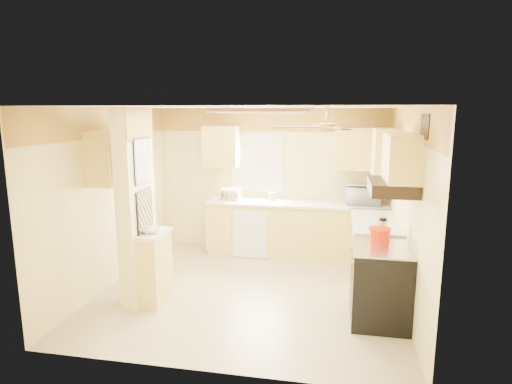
% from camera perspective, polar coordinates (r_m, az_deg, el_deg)
% --- Properties ---
extents(floor, '(4.00, 4.00, 0.00)m').
position_cam_1_polar(floor, '(6.08, -0.85, -13.05)').
color(floor, tan).
rests_on(floor, ground).
extents(ceiling, '(4.00, 4.00, 0.00)m').
position_cam_1_polar(ceiling, '(5.56, -0.92, 11.24)').
color(ceiling, white).
rests_on(ceiling, wall_back).
extents(wall_back, '(4.00, 0.00, 4.00)m').
position_cam_1_polar(wall_back, '(7.53, 2.01, 1.57)').
color(wall_back, '#ECD990').
rests_on(wall_back, floor).
extents(wall_front, '(4.00, 0.00, 4.00)m').
position_cam_1_polar(wall_front, '(3.91, -6.50, -7.27)').
color(wall_front, '#ECD990').
rests_on(wall_front, floor).
extents(wall_left, '(0.00, 3.80, 3.80)m').
position_cam_1_polar(wall_left, '(6.39, -18.75, -0.67)').
color(wall_left, '#ECD990').
rests_on(wall_left, floor).
extents(wall_right, '(0.00, 3.80, 3.80)m').
position_cam_1_polar(wall_right, '(5.65, 19.43, -2.17)').
color(wall_right, '#ECD990').
rests_on(wall_right, floor).
extents(wallpaper_border, '(4.00, 0.02, 0.40)m').
position_cam_1_polar(wallpaper_border, '(7.41, 2.04, 9.58)').
color(wallpaper_border, '#F3B847').
rests_on(wallpaper_border, wall_back).
extents(partition_column, '(0.20, 0.70, 2.50)m').
position_cam_1_polar(partition_column, '(5.61, -15.69, -2.03)').
color(partition_column, '#ECD990').
rests_on(partition_column, floor).
extents(partition_ledge, '(0.25, 0.55, 0.90)m').
position_cam_1_polar(partition_ledge, '(5.75, -13.28, -9.94)').
color(partition_ledge, '#DDC058').
rests_on(partition_ledge, floor).
extents(ledge_top, '(0.28, 0.58, 0.04)m').
position_cam_1_polar(ledge_top, '(5.60, -13.48, -5.44)').
color(ledge_top, silver).
rests_on(ledge_top, partition_ledge).
extents(lower_cabinets_back, '(3.00, 0.60, 0.90)m').
position_cam_1_polar(lower_cabinets_back, '(7.35, 5.48, -5.09)').
color(lower_cabinets_back, '#DDC058').
rests_on(lower_cabinets_back, floor).
extents(lower_cabinets_right, '(0.60, 1.40, 0.90)m').
position_cam_1_polar(lower_cabinets_right, '(6.40, 15.51, -7.89)').
color(lower_cabinets_right, '#DDC058').
rests_on(lower_cabinets_right, floor).
extents(countertop_back, '(3.04, 0.64, 0.04)m').
position_cam_1_polar(countertop_back, '(7.23, 5.54, -1.53)').
color(countertop_back, silver).
rests_on(countertop_back, lower_cabinets_back).
extents(countertop_right, '(0.64, 1.44, 0.04)m').
position_cam_1_polar(countertop_right, '(6.26, 15.63, -3.81)').
color(countertop_right, silver).
rests_on(countertop_right, lower_cabinets_right).
extents(dishwasher_panel, '(0.58, 0.02, 0.80)m').
position_cam_1_polar(dishwasher_panel, '(7.16, -0.77, -5.64)').
color(dishwasher_panel, white).
rests_on(dishwasher_panel, lower_cabinets_back).
extents(window, '(0.92, 0.02, 1.02)m').
position_cam_1_polar(window, '(7.51, 0.12, 3.87)').
color(window, white).
rests_on(window, wall_back).
extents(upper_cab_back_left, '(0.60, 0.35, 0.70)m').
position_cam_1_polar(upper_cab_back_left, '(7.46, -4.67, 6.10)').
color(upper_cab_back_left, '#DDC058').
rests_on(upper_cab_back_left, wall_back).
extents(upper_cab_back_right, '(0.90, 0.35, 0.70)m').
position_cam_1_polar(upper_cab_back_right, '(7.21, 14.15, 5.65)').
color(upper_cab_back_right, '#DDC058').
rests_on(upper_cab_back_right, wall_back).
extents(upper_cab_right, '(0.35, 1.00, 0.70)m').
position_cam_1_polar(upper_cab_right, '(6.76, 16.72, 5.20)').
color(upper_cab_right, '#DDC058').
rests_on(upper_cab_right, wall_right).
extents(upper_cab_left_wall, '(0.35, 0.75, 0.70)m').
position_cam_1_polar(upper_cab_left_wall, '(6.00, -18.80, 4.42)').
color(upper_cab_left_wall, '#DDC058').
rests_on(upper_cab_left_wall, wall_left).
extents(upper_cab_over_stove, '(0.35, 0.76, 0.52)m').
position_cam_1_polar(upper_cab_over_stove, '(4.97, 18.88, 4.37)').
color(upper_cab_over_stove, '#DDC058').
rests_on(upper_cab_over_stove, wall_right).
extents(stove, '(0.68, 0.77, 0.92)m').
position_cam_1_polar(stove, '(5.32, 16.19, -11.71)').
color(stove, black).
rests_on(stove, floor).
extents(range_hood, '(0.50, 0.76, 0.14)m').
position_cam_1_polar(range_hood, '(5.01, 17.69, 0.66)').
color(range_hood, black).
rests_on(range_hood, upper_cab_over_stove).
extents(poster_menu, '(0.02, 0.42, 0.57)m').
position_cam_1_polar(poster_menu, '(5.46, -14.95, 4.06)').
color(poster_menu, black).
rests_on(poster_menu, partition_column).
extents(poster_nashville, '(0.02, 0.42, 0.57)m').
position_cam_1_polar(poster_nashville, '(5.57, -14.63, -2.59)').
color(poster_nashville, black).
rests_on(poster_nashville, partition_column).
extents(ceiling_light_panel, '(1.35, 0.95, 0.06)m').
position_cam_1_polar(ceiling_light_panel, '(6.03, 1.00, 10.78)').
color(ceiling_light_panel, brown).
rests_on(ceiling_light_panel, ceiling).
extents(ceiling_fan, '(1.15, 1.15, 0.26)m').
position_cam_1_polar(ceiling_fan, '(4.75, 9.38, 8.59)').
color(ceiling_fan, gold).
rests_on(ceiling_fan, ceiling).
extents(vent_grate, '(0.02, 0.40, 0.25)m').
position_cam_1_polar(vent_grate, '(4.63, 21.66, 8.10)').
color(vent_grate, black).
rests_on(vent_grate, wall_right).
extents(microwave, '(0.55, 0.38, 0.30)m').
position_cam_1_polar(microwave, '(7.23, 14.08, -0.41)').
color(microwave, white).
rests_on(microwave, countertop_back).
extents(bowl, '(0.31, 0.31, 0.06)m').
position_cam_1_polar(bowl, '(5.58, -13.75, -4.98)').
color(bowl, white).
rests_on(bowl, ledge_top).
extents(dutch_oven, '(0.26, 0.26, 0.17)m').
position_cam_1_polar(dutch_oven, '(5.31, 16.17, -5.53)').
color(dutch_oven, red).
rests_on(dutch_oven, stove).
extents(kettle, '(0.13, 0.13, 0.21)m').
position_cam_1_polar(kettle, '(5.56, 16.53, -4.46)').
color(kettle, silver).
rests_on(kettle, countertop_right).
extents(dish_rack, '(0.37, 0.29, 0.20)m').
position_cam_1_polar(dish_rack, '(7.41, -3.43, -0.47)').
color(dish_rack, tan).
rests_on(dish_rack, countertop_back).
extents(utensil_crock, '(0.11, 0.11, 0.22)m').
position_cam_1_polar(utensil_crock, '(7.35, 2.16, -0.56)').
color(utensil_crock, white).
rests_on(utensil_crock, countertop_back).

